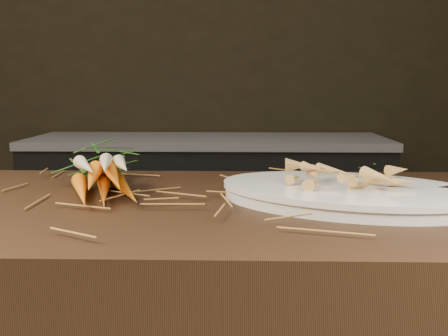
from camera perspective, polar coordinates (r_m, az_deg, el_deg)
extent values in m
cube|color=black|center=(3.24, -6.78, 13.58)|extent=(5.00, 0.04, 2.80)
cube|color=black|center=(2.97, -1.58, -5.33)|extent=(1.80, 0.60, 0.80)
cube|color=#99999E|center=(2.90, -1.61, 2.76)|extent=(1.82, 0.62, 0.04)
cone|color=orange|center=(1.05, -14.26, -2.33)|extent=(0.11, 0.24, 0.03)
cone|color=orange|center=(1.05, -12.11, -2.26)|extent=(0.09, 0.25, 0.03)
cone|color=orange|center=(1.05, -9.96, -2.18)|extent=(0.11, 0.24, 0.03)
cone|color=orange|center=(1.04, -13.21, -1.01)|extent=(0.08, 0.25, 0.03)
cone|color=orange|center=(1.04, -11.08, -0.94)|extent=(0.10, 0.24, 0.03)
cone|color=beige|center=(1.05, -13.86, 0.14)|extent=(0.11, 0.22, 0.04)
cone|color=beige|center=(1.05, -11.95, 0.30)|extent=(0.08, 0.23, 0.04)
cone|color=beige|center=(1.06, -10.29, 0.25)|extent=(0.09, 0.23, 0.04)
ellipsoid|color=#327224|center=(1.26, -12.30, 0.78)|extent=(0.20, 0.24, 0.08)
cube|color=silver|center=(0.98, 21.60, -2.85)|extent=(0.15, 0.11, 0.00)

